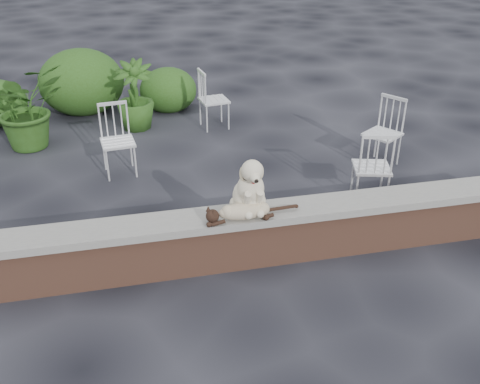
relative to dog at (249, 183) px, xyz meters
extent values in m
plane|color=black|center=(0.35, -0.04, -0.88)|extent=(60.00, 60.00, 0.00)
cube|color=brown|center=(0.35, -0.04, -0.63)|extent=(6.00, 0.30, 0.50)
cube|color=slate|center=(0.35, -0.04, -0.34)|extent=(6.20, 0.40, 0.08)
imported|color=#274A15|center=(-2.47, 3.52, -0.27)|extent=(1.45, 1.41, 1.22)
imported|color=#274A15|center=(-0.91, 3.89, -0.34)|extent=(0.71, 0.71, 1.08)
ellipsoid|color=#274A15|center=(-1.75, 4.91, -0.38)|extent=(1.42, 1.30, 1.13)
ellipsoid|color=#274A15|center=(-0.31, 4.66, -0.53)|extent=(0.98, 0.90, 0.77)
camera|label=1|loc=(-1.08, -4.47, 2.39)|focal=40.72mm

